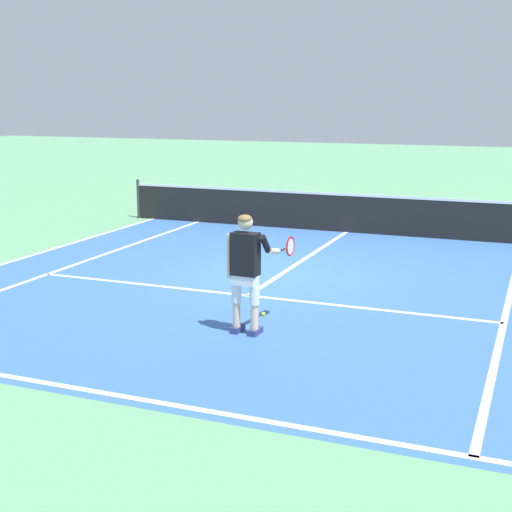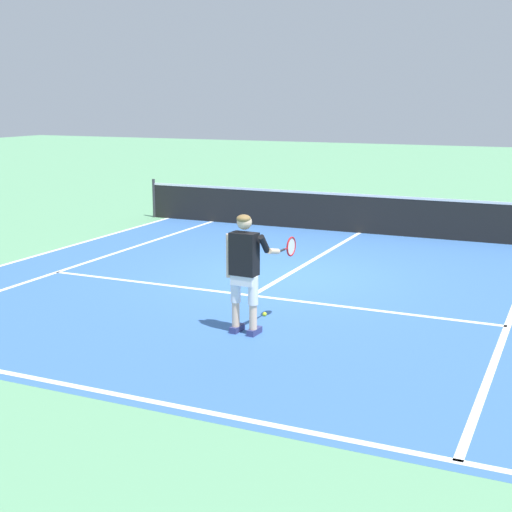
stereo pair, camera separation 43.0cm
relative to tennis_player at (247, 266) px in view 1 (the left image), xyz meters
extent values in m
plane|color=#609E70|center=(-0.75, 3.36, -0.99)|extent=(80.00, 80.00, 0.00)
cube|color=#3866A8|center=(-0.75, 2.84, -0.99)|extent=(10.98, 11.24, 0.00)
cube|color=white|center=(-0.75, -2.58, -0.99)|extent=(10.98, 0.10, 0.01)
cube|color=white|center=(-0.75, 1.86, -0.99)|extent=(8.23, 0.10, 0.01)
cube|color=white|center=(-0.75, 5.06, -0.99)|extent=(0.10, 6.40, 0.01)
cube|color=white|center=(-4.87, 2.84, -0.99)|extent=(0.10, 10.84, 0.01)
cube|color=white|center=(3.36, 2.84, -0.99)|extent=(0.10, 10.84, 0.01)
cube|color=white|center=(-6.24, 2.84, -0.99)|extent=(0.10, 10.84, 0.01)
cylinder|color=#333338|center=(-6.69, 8.26, -0.45)|extent=(0.08, 0.08, 1.07)
cube|color=black|center=(-0.75, 8.26, -0.53)|extent=(11.84, 0.02, 0.91)
cube|color=white|center=(-0.75, 8.26, -0.05)|extent=(11.84, 0.03, 0.06)
cube|color=navy|center=(-0.15, 0.02, -0.94)|extent=(0.13, 0.29, 0.09)
cube|color=navy|center=(0.13, 0.00, -0.94)|extent=(0.13, 0.29, 0.09)
cylinder|color=beige|center=(-0.15, -0.02, -0.72)|extent=(0.11, 0.11, 0.36)
cylinder|color=silver|center=(-0.15, -0.02, -0.33)|extent=(0.14, 0.14, 0.41)
cylinder|color=beige|center=(0.13, -0.04, -0.72)|extent=(0.11, 0.11, 0.36)
cylinder|color=silver|center=(0.13, -0.04, -0.33)|extent=(0.14, 0.14, 0.41)
cube|color=silver|center=(-0.01, -0.03, -0.17)|extent=(0.35, 0.22, 0.20)
cube|color=black|center=(-0.01, -0.03, 0.17)|extent=(0.39, 0.24, 0.60)
cylinder|color=beige|center=(-0.25, -0.01, 0.12)|extent=(0.09, 0.09, 0.62)
cylinder|color=black|center=(0.26, 0.05, 0.32)|extent=(0.11, 0.27, 0.29)
cylinder|color=beige|center=(0.31, 0.25, 0.18)|extent=(0.10, 0.29, 0.14)
sphere|color=beige|center=(-0.01, -0.02, 0.62)|extent=(0.21, 0.21, 0.21)
ellipsoid|color=olive|center=(-0.01, -0.04, 0.67)|extent=(0.21, 0.21, 0.12)
cylinder|color=#232326|center=(0.34, 0.47, 0.15)|extent=(0.04, 0.20, 0.03)
cylinder|color=red|center=(0.35, 0.62, 0.15)|extent=(0.03, 0.10, 0.02)
torus|color=red|center=(0.36, 0.81, 0.15)|extent=(0.04, 0.30, 0.30)
cylinder|color=silver|center=(0.36, 0.81, 0.15)|extent=(0.02, 0.25, 0.25)
sphere|color=#CCE02D|center=(-0.09, 0.87, -0.96)|extent=(0.07, 0.07, 0.07)
camera|label=1|loc=(3.79, -9.09, 2.29)|focal=51.00mm
camera|label=2|loc=(4.19, -8.92, 2.29)|focal=51.00mm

